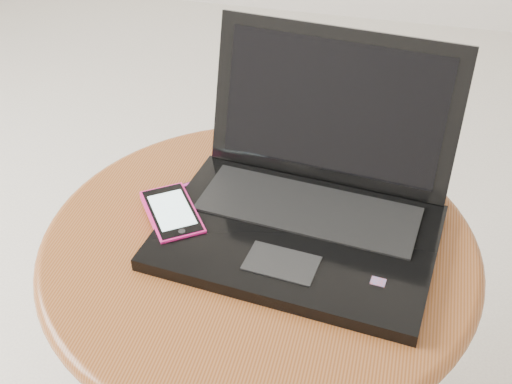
# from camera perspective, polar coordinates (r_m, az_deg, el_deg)

# --- Properties ---
(table) EXTENTS (0.60, 0.60, 0.48)m
(table) POSITION_cam_1_polar(r_m,az_deg,el_deg) (0.98, 0.25, -8.42)
(table) COLOR brown
(table) RESTS_ON ground
(laptop) EXTENTS (0.39, 0.35, 0.23)m
(laptop) POSITION_cam_1_polar(r_m,az_deg,el_deg) (0.92, 4.44, -0.48)
(laptop) COLOR black
(laptop) RESTS_ON table
(phone_black) EXTENTS (0.11, 0.12, 0.01)m
(phone_black) POSITION_cam_1_polar(r_m,az_deg,el_deg) (0.96, -5.74, -1.44)
(phone_black) COLOR black
(phone_black) RESTS_ON table
(phone_pink) EXTENTS (0.12, 0.13, 0.01)m
(phone_pink) POSITION_cam_1_polar(r_m,az_deg,el_deg) (0.94, -7.14, -1.84)
(phone_pink) COLOR #D81A74
(phone_pink) RESTS_ON phone_black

